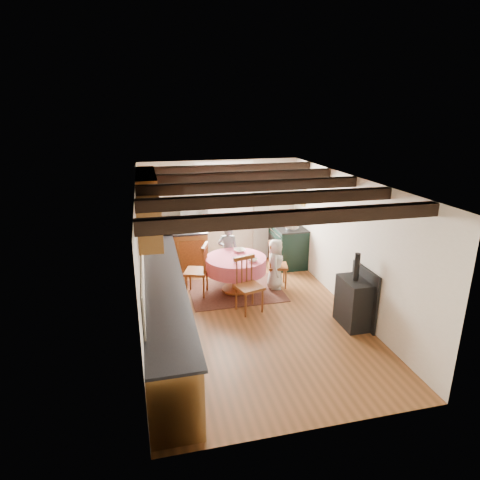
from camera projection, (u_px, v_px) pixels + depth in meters
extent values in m
cube|color=brown|center=(250.00, 315.00, 7.15)|extent=(3.60, 5.50, 0.00)
cube|color=white|center=(252.00, 180.00, 6.41)|extent=(3.60, 5.50, 0.00)
cube|color=silver|center=(220.00, 212.00, 9.32)|extent=(3.60, 0.00, 2.40)
cube|color=silver|center=(318.00, 338.00, 4.24)|extent=(3.60, 0.00, 2.40)
cube|color=silver|center=(141.00, 260.00, 6.38)|extent=(0.00, 5.50, 2.40)
cube|color=silver|center=(349.00, 244.00, 7.18)|extent=(0.00, 5.50, 2.40)
cube|color=black|center=(297.00, 217.00, 4.59)|extent=(3.60, 0.16, 0.16)
cube|color=black|center=(271.00, 199.00, 5.51)|extent=(3.60, 0.16, 0.16)
cube|color=black|center=(252.00, 186.00, 6.44)|extent=(3.60, 0.16, 0.16)
cube|color=black|center=(237.00, 176.00, 7.36)|extent=(3.60, 0.16, 0.16)
cube|color=black|center=(226.00, 169.00, 8.29)|extent=(3.60, 0.16, 0.16)
cube|color=beige|center=(142.00, 254.00, 6.67)|extent=(0.02, 4.50, 0.55)
cube|color=beige|center=(177.00, 215.00, 9.08)|extent=(1.40, 0.02, 0.55)
cube|color=brown|center=(163.00, 302.00, 6.68)|extent=(0.60, 5.30, 0.88)
cube|color=brown|center=(177.00, 251.00, 9.05)|extent=(1.30, 0.60, 0.88)
cube|color=black|center=(163.00, 276.00, 6.55)|extent=(0.64, 5.30, 0.04)
cube|color=black|center=(176.00, 232.00, 8.89)|extent=(1.30, 0.64, 0.04)
cube|color=brown|center=(147.00, 198.00, 7.30)|extent=(0.34, 1.80, 0.90)
cube|color=brown|center=(149.00, 222.00, 5.93)|extent=(0.34, 0.90, 0.70)
cube|color=white|center=(225.00, 195.00, 9.21)|extent=(1.34, 0.03, 1.54)
cube|color=white|center=(225.00, 195.00, 9.21)|extent=(1.20, 0.01, 1.40)
cube|color=#B1B5A7|center=(189.00, 220.00, 9.10)|extent=(0.35, 0.10, 2.10)
cube|color=#B1B5A7|center=(261.00, 215.00, 9.47)|extent=(0.35, 0.10, 2.10)
cylinder|color=black|center=(225.00, 169.00, 8.94)|extent=(2.00, 0.03, 0.03)
cube|color=gold|center=(301.00, 191.00, 9.14)|extent=(0.04, 0.50, 0.60)
cylinder|color=silver|center=(265.00, 189.00, 9.37)|extent=(0.30, 0.02, 0.30)
cube|color=black|center=(236.00, 291.00, 8.11)|extent=(1.82, 1.41, 0.01)
imported|color=slate|center=(228.00, 251.00, 8.58)|extent=(0.49, 0.39, 1.19)
imported|color=beige|center=(275.00, 264.00, 8.09)|extent=(0.48, 0.59, 1.04)
imported|color=silver|center=(240.00, 250.00, 8.19)|extent=(0.25, 0.25, 0.06)
imported|color=silver|center=(253.00, 260.00, 7.66)|extent=(0.23, 0.23, 0.06)
imported|color=silver|center=(235.00, 260.00, 7.61)|extent=(0.15, 0.15, 0.10)
cylinder|color=#262628|center=(164.00, 227.00, 8.80)|extent=(0.13, 0.13, 0.23)
cylinder|color=#262628|center=(182.00, 226.00, 8.89)|extent=(0.19, 0.19, 0.21)
cylinder|color=#262628|center=(191.00, 224.00, 8.82)|extent=(0.11, 0.11, 0.31)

